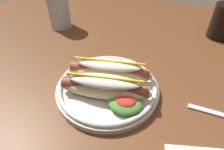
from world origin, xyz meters
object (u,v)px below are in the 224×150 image
object	(u,v)px
fork	(221,115)
hot_dog_plate	(108,84)
water_cup	(58,10)
soda_cup	(223,22)

from	to	relation	value
fork	hot_dog_plate	bearing A→B (deg)	-174.36
water_cup	fork	bearing A→B (deg)	-22.54
soda_cup	water_cup	size ratio (longest dim) A/B	0.86
fork	water_cup	distance (m)	0.62
fork	soda_cup	world-z (taller)	soda_cup
hot_dog_plate	soda_cup	size ratio (longest dim) A/B	2.18
fork	water_cup	world-z (taller)	water_cup
water_cup	hot_dog_plate	bearing A→B (deg)	-40.45
hot_dog_plate	water_cup	distance (m)	0.40
hot_dog_plate	water_cup	world-z (taller)	water_cup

